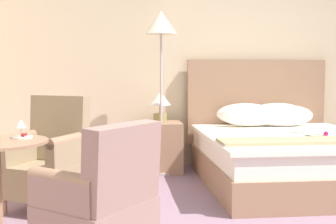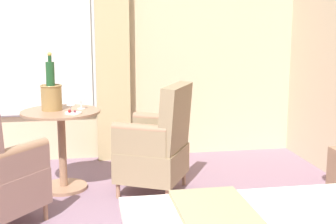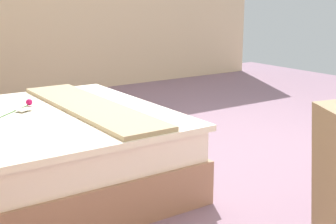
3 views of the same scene
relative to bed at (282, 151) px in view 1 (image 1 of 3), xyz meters
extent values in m
cube|color=beige|center=(-0.17, 1.11, 1.14)|extent=(6.84, 0.12, 2.95)
cube|color=#9D7358|center=(0.00, -0.12, -0.19)|extent=(1.67, 2.08, 0.29)
cube|color=white|center=(0.00, -0.12, 0.06)|extent=(1.62, 2.02, 0.21)
cube|color=white|center=(0.00, -0.18, 0.18)|extent=(1.70, 1.96, 0.04)
cube|color=tan|center=(0.00, -0.69, 0.22)|extent=(1.67, 0.37, 0.03)
cube|color=#9D7358|center=(0.00, 0.96, 0.48)|extent=(1.75, 0.08, 1.04)
ellipsoid|color=white|center=(-0.20, 0.76, 0.33)|extent=(0.71, 0.25, 0.26)
ellipsoid|color=white|center=(0.20, 0.76, 0.33)|extent=(0.71, 0.27, 0.27)
ellipsoid|color=white|center=(-0.20, 0.51, 0.34)|extent=(0.71, 0.25, 0.27)
ellipsoid|color=white|center=(0.20, 0.51, 0.33)|extent=(0.70, 0.25, 0.27)
cylinder|color=#2D6628|center=(0.17, -0.21, 0.22)|extent=(0.28, 0.31, 0.01)
sphere|color=#B20F4C|center=(0.31, -0.36, 0.23)|extent=(0.05, 0.05, 0.05)
ellipsoid|color=#33702D|center=(0.17, 0.06, 0.22)|extent=(0.05, 0.03, 0.01)
cube|color=white|center=(0.18, -0.28, 0.22)|extent=(0.12, 0.13, 0.00)
cube|color=#9D7358|center=(-1.25, 0.68, -0.04)|extent=(0.49, 0.47, 0.59)
sphere|color=tan|center=(-0.99, 0.68, 0.09)|extent=(0.02, 0.02, 0.02)
cylinder|color=olive|center=(-1.25, 0.68, 0.30)|extent=(0.16, 0.16, 0.10)
cylinder|color=olive|center=(-1.25, 0.68, 0.41)|extent=(0.02, 0.02, 0.10)
cone|color=silver|center=(-1.25, 0.68, 0.53)|extent=(0.25, 0.25, 0.15)
cylinder|color=#BCA9AD|center=(-1.25, 0.55, -0.32)|extent=(0.28, 0.28, 0.03)
cylinder|color=#BCA9AD|center=(-1.25, 0.55, 0.48)|extent=(0.03, 0.03, 1.58)
cone|color=#EFE5C6|center=(-1.25, 0.55, 1.40)|extent=(0.36, 0.36, 0.26)
cylinder|color=white|center=(-2.41, -1.45, 0.39)|extent=(0.07, 0.07, 0.01)
cylinder|color=white|center=(-2.41, -1.45, 0.43)|extent=(0.01, 0.01, 0.07)
cone|color=white|center=(-2.41, -1.45, 0.49)|extent=(0.07, 0.07, 0.06)
cylinder|color=white|center=(-2.41, -1.43, 0.40)|extent=(0.14, 0.14, 0.01)
sphere|color=maroon|center=(-2.39, -1.41, 0.41)|extent=(0.02, 0.02, 0.02)
sphere|color=maroon|center=(-2.40, -1.46, 0.41)|extent=(0.03, 0.03, 0.03)
cylinder|color=#9D7358|center=(-2.68, -0.84, -0.27)|extent=(0.04, 0.04, 0.13)
cylinder|color=#9D7358|center=(-2.24, -1.07, -0.27)|extent=(0.04, 0.04, 0.13)
cylinder|color=#9D7358|center=(-2.47, -0.44, -0.27)|extent=(0.04, 0.04, 0.13)
cylinder|color=#9D7358|center=(-2.03, -0.68, -0.27)|extent=(0.04, 0.04, 0.13)
cube|color=#957F5F|center=(-2.36, -0.76, -0.07)|extent=(0.76, 0.74, 0.27)
cube|color=#957F5F|center=(-2.26, -0.57, 0.35)|extent=(0.56, 0.40, 0.58)
cube|color=#957F5F|center=(-2.58, -0.66, 0.18)|extent=(0.31, 0.47, 0.22)
cylinder|color=#9D7358|center=(-2.58, -0.66, 0.29)|extent=(0.31, 0.47, 0.09)
cube|color=#957F5F|center=(-2.16, -0.89, 0.18)|extent=(0.31, 0.47, 0.22)
cylinder|color=#9D7358|center=(-2.16, -0.89, 0.29)|extent=(0.31, 0.47, 0.09)
cube|color=gray|center=(-1.88, -1.99, -0.06)|extent=(0.78, 0.79, 0.28)
cube|color=gray|center=(-1.71, -2.13, 0.32)|extent=(0.47, 0.53, 0.48)
cube|color=gray|center=(-1.73, -1.79, 0.17)|extent=(0.43, 0.38, 0.18)
cylinder|color=#9D7358|center=(-1.73, -1.79, 0.26)|extent=(0.43, 0.38, 0.09)
cube|color=gray|center=(-2.05, -2.17, 0.17)|extent=(0.43, 0.38, 0.18)
cylinder|color=#9D7358|center=(-2.05, -2.17, 0.26)|extent=(0.43, 0.38, 0.09)
camera|label=1|loc=(-1.75, -4.76, 0.86)|focal=50.00mm
camera|label=2|loc=(1.61, -1.32, 1.15)|focal=50.00mm
camera|label=3|loc=(-3.00, 0.68, 0.99)|focal=50.00mm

